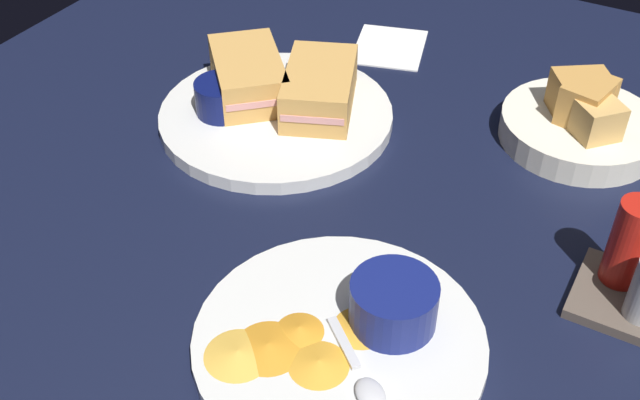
% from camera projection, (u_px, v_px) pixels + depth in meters
% --- Properties ---
extents(ground_plane, '(1.10, 1.10, 0.03)m').
position_uv_depth(ground_plane, '(349.00, 193.00, 0.83)').
color(ground_plane, black).
extents(plate_sandwich_main, '(0.27, 0.27, 0.02)m').
position_uv_depth(plate_sandwich_main, '(276.00, 116.00, 0.91)').
color(plate_sandwich_main, silver).
rests_on(plate_sandwich_main, ground_plane).
extents(sandwich_half_near, '(0.15, 0.12, 0.05)m').
position_uv_depth(sandwich_half_near, '(319.00, 88.00, 0.89)').
color(sandwich_half_near, tan).
rests_on(sandwich_half_near, plate_sandwich_main).
extents(sandwich_half_far, '(0.15, 0.14, 0.05)m').
position_uv_depth(sandwich_half_far, '(248.00, 75.00, 0.91)').
color(sandwich_half_far, tan).
rests_on(sandwich_half_far, plate_sandwich_main).
extents(ramekin_dark_sauce, '(0.06, 0.06, 0.04)m').
position_uv_depth(ramekin_dark_sauce, '(222.00, 96.00, 0.89)').
color(ramekin_dark_sauce, '#0C144C').
rests_on(ramekin_dark_sauce, plate_sandwich_main).
extents(spoon_by_dark_ramekin, '(0.09, 0.07, 0.01)m').
position_uv_depth(spoon_by_dark_ramekin, '(265.00, 99.00, 0.91)').
color(spoon_by_dark_ramekin, silver).
rests_on(spoon_by_dark_ramekin, plate_sandwich_main).
extents(plate_chips_companion, '(0.24, 0.24, 0.02)m').
position_uv_depth(plate_chips_companion, '(339.00, 343.00, 0.65)').
color(plate_chips_companion, silver).
rests_on(plate_chips_companion, ground_plane).
extents(ramekin_light_gravy, '(0.07, 0.07, 0.04)m').
position_uv_depth(ramekin_light_gravy, '(394.00, 302.00, 0.64)').
color(ramekin_light_gravy, navy).
rests_on(ramekin_light_gravy, plate_chips_companion).
extents(spoon_by_gravy_ramekin, '(0.08, 0.08, 0.01)m').
position_uv_depth(spoon_by_gravy_ramekin, '(364.00, 381.00, 0.60)').
color(spoon_by_gravy_ramekin, silver).
rests_on(spoon_by_gravy_ramekin, plate_chips_companion).
extents(plantain_chip_scatter, '(0.20, 0.17, 0.01)m').
position_uv_depth(plantain_chip_scatter, '(314.00, 335.00, 0.64)').
color(plantain_chip_scatter, gold).
rests_on(plantain_chip_scatter, plate_chips_companion).
extents(bread_basket_rear, '(0.17, 0.17, 0.08)m').
position_uv_depth(bread_basket_rear, '(581.00, 122.00, 0.87)').
color(bread_basket_rear, silver).
rests_on(bread_basket_rear, ground_plane).
extents(condiment_caddy, '(0.09, 0.09, 0.10)m').
position_uv_depth(condiment_caddy, '(633.00, 272.00, 0.67)').
color(condiment_caddy, brown).
rests_on(condiment_caddy, ground_plane).
extents(paper_napkin_folded, '(0.13, 0.12, 0.00)m').
position_uv_depth(paper_napkin_folded, '(390.00, 46.00, 1.04)').
color(paper_napkin_folded, white).
rests_on(paper_napkin_folded, ground_plane).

